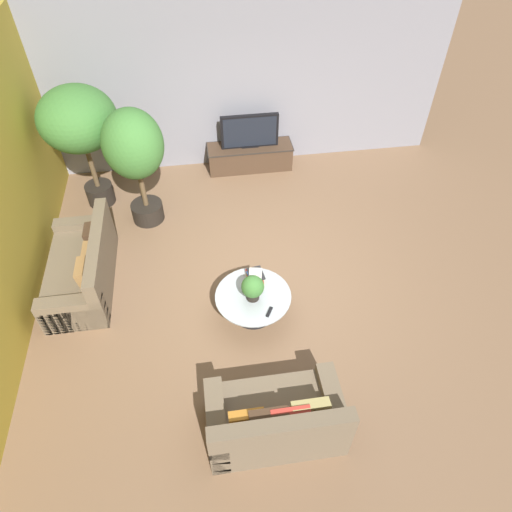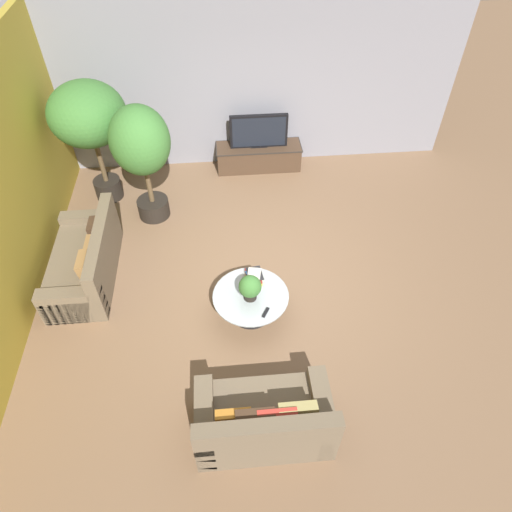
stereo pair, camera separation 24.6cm
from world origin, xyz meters
name	(u,v)px [view 1 (the left image)]	position (x,y,z in m)	size (l,w,h in m)	color
ground_plane	(265,284)	(0.00, 0.00, 0.00)	(24.00, 24.00, 0.00)	brown
back_wall_stone	(236,84)	(0.00, 3.26, 1.50)	(7.40, 0.12, 3.00)	gray
media_console	(250,156)	(0.19, 2.94, 0.24)	(1.57, 0.50, 0.46)	#473323
television	(250,131)	(0.19, 2.94, 0.76)	(1.04, 0.13, 0.62)	black
coffee_table	(253,301)	(-0.24, -0.50, 0.27)	(1.01, 1.01, 0.38)	black
couch_by_wall	(83,269)	(-2.55, 0.40, 0.29)	(0.84, 1.75, 0.84)	brown
couch_near_entry	(276,420)	(-0.23, -2.18, 0.30)	(1.47, 0.84, 0.84)	brown
potted_palm_tall	(79,123)	(-2.50, 2.29, 1.51)	(1.18, 1.18, 2.07)	black
potted_palm_corner	(134,151)	(-1.69, 1.72, 1.32)	(0.90, 0.90, 1.97)	black
potted_plant_tabletop	(253,288)	(-0.25, -0.54, 0.59)	(0.30, 0.30, 0.37)	black
book_stack	(255,276)	(-0.17, -0.23, 0.44)	(0.25, 0.30, 0.13)	gold
remote_black	(269,312)	(-0.07, -0.81, 0.39)	(0.04, 0.16, 0.02)	black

